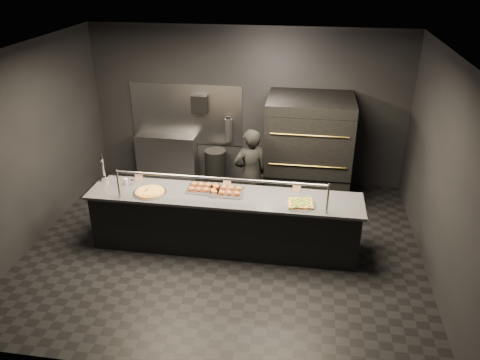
{
  "coord_description": "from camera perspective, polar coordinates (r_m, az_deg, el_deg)",
  "views": [
    {
      "loc": [
        1.16,
        -6.02,
        4.2
      ],
      "look_at": [
        0.21,
        0.2,
        1.09
      ],
      "focal_mm": 35.0,
      "sensor_mm": 36.0,
      "label": 1
    }
  ],
  "objects": [
    {
      "name": "tent_cards",
      "position": [
        7.18,
        -2.5,
        -0.22
      ],
      "size": [
        2.6,
        0.04,
        0.15
      ],
      "color": "white",
      "rests_on": "service_counter"
    },
    {
      "name": "condiment_jar",
      "position": [
        7.44,
        -13.53,
        -0.21
      ],
      "size": [
        0.15,
        0.06,
        0.1
      ],
      "color": "silver",
      "rests_on": "service_counter"
    },
    {
      "name": "prep_shelf",
      "position": [
        9.55,
        -8.87,
        2.87
      ],
      "size": [
        1.2,
        0.35,
        0.9
      ],
      "primitive_type": "cube",
      "color": "#99999E",
      "rests_on": "ground"
    },
    {
      "name": "square_pizza",
      "position": [
        6.74,
        7.37,
        -2.86
      ],
      "size": [
        0.44,
        0.44,
        0.05
      ],
      "color": "silver",
      "rests_on": "service_counter"
    },
    {
      "name": "towel_dispenser",
      "position": [
        9.05,
        -4.93,
        9.2
      ],
      "size": [
        0.3,
        0.2,
        0.35
      ],
      "primitive_type": "cube",
      "color": "black",
      "rests_on": "room"
    },
    {
      "name": "beer_tap",
      "position": [
        7.62,
        -16.28,
        0.91
      ],
      "size": [
        0.13,
        0.19,
        0.5
      ],
      "color": "silver",
      "rests_on": "service_counter"
    },
    {
      "name": "fire_extinguisher",
      "position": [
        9.11,
        -1.41,
        6.15
      ],
      "size": [
        0.14,
        0.14,
        0.51
      ],
      "color": "#B2B2B7",
      "rests_on": "room"
    },
    {
      "name": "slider_tray_b",
      "position": [
        7.0,
        -1.65,
        -1.33
      ],
      "size": [
        0.54,
        0.42,
        0.08
      ],
      "color": "silver",
      "rests_on": "service_counter"
    },
    {
      "name": "round_pizza",
      "position": [
        7.13,
        -10.93,
        -1.43
      ],
      "size": [
        0.51,
        0.51,
        0.03
      ],
      "color": "silver",
      "rests_on": "service_counter"
    },
    {
      "name": "room",
      "position": [
        6.74,
        -2.18,
        2.67
      ],
      "size": [
        6.04,
        6.0,
        3.0
      ],
      "color": "black",
      "rests_on": "ground"
    },
    {
      "name": "trash_bin",
      "position": [
        9.21,
        -2.99,
        1.59
      ],
      "size": [
        0.42,
        0.42,
        0.7
      ],
      "primitive_type": "cylinder",
      "color": "black",
      "rests_on": "ground"
    },
    {
      "name": "slider_tray_a",
      "position": [
        7.11,
        -4.46,
        -0.96
      ],
      "size": [
        0.5,
        0.38,
        0.08
      ],
      "color": "silver",
      "rests_on": "service_counter"
    },
    {
      "name": "worker",
      "position": [
        7.88,
        1.22,
        0.74
      ],
      "size": [
        0.7,
        0.61,
        1.6
      ],
      "primitive_type": "imported",
      "rotation": [
        0.0,
        0.0,
        3.64
      ],
      "color": "black",
      "rests_on": "ground"
    },
    {
      "name": "pizza_oven",
      "position": [
        8.55,
        8.31,
        3.82
      ],
      "size": [
        1.5,
        1.23,
        1.91
      ],
      "color": "black",
      "rests_on": "ground"
    },
    {
      "name": "service_counter",
      "position": [
        7.17,
        -1.92,
        -5.07
      ],
      "size": [
        4.1,
        0.78,
        1.37
      ],
      "color": "black",
      "rests_on": "ground"
    }
  ]
}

